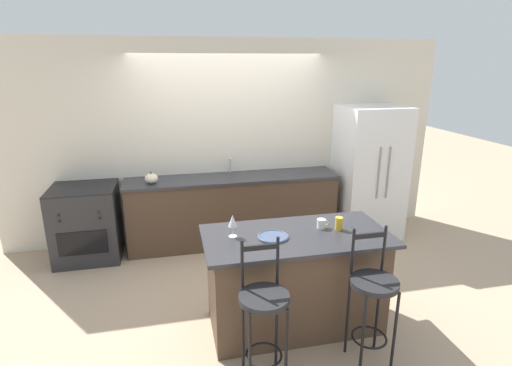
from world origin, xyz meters
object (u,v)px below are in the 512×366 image
bar_stool_near (264,311)px  wine_glass (233,221)px  oven_range (87,223)px  tumbler_cup (339,223)px  refrigerator (369,172)px  bar_stool_far (373,295)px  pumpkin_decoration (151,178)px  coffee_mug (322,224)px  dinner_plate (273,237)px

bar_stool_near → wine_glass: bar_stool_near is taller
oven_range → tumbler_cup: bearing=-36.0°
refrigerator → bar_stool_near: size_ratio=1.59×
bar_stool_far → pumpkin_decoration: size_ratio=7.08×
refrigerator → bar_stool_far: 2.72m
oven_range → wine_glass: (1.57, -1.78, 0.60)m
coffee_mug → tumbler_cup: size_ratio=0.92×
bar_stool_near → tumbler_cup: (0.86, 0.64, 0.37)m
coffee_mug → bar_stool_far: bearing=-75.2°
coffee_mug → tumbler_cup: (0.14, -0.07, 0.02)m
bar_stool_near → tumbler_cup: size_ratio=9.66×
refrigerator → bar_stool_near: refrigerator is taller
bar_stool_near → dinner_plate: 0.71m
bar_stool_far → dinner_plate: size_ratio=4.16×
bar_stool_far → pumpkin_decoration: bearing=125.7°
refrigerator → pumpkin_decoration: refrigerator is taller
dinner_plate → coffee_mug: bearing=12.0°
bar_stool_near → tumbler_cup: bar_stool_near is taller
refrigerator → tumbler_cup: (-1.24, -1.80, 0.07)m
refrigerator → pumpkin_decoration: 2.96m
wine_glass → bar_stool_near: bearing=-80.6°
coffee_mug → pumpkin_decoration: bearing=131.9°
coffee_mug → tumbler_cup: 0.16m
pumpkin_decoration → bar_stool_far: bearing=-54.3°
coffee_mug → pumpkin_decoration: (-1.57, 1.75, 0.03)m
refrigerator → oven_range: (-3.78, 0.04, -0.45)m
oven_range → tumbler_cup: 3.18m
refrigerator → coffee_mug: (-1.39, -1.74, 0.06)m
dinner_plate → wine_glass: size_ratio=1.35×
bar_stool_far → tumbler_cup: size_ratio=9.66×
oven_range → pumpkin_decoration: pumpkin_decoration is taller
dinner_plate → coffee_mug: size_ratio=2.54×
refrigerator → wine_glass: refrigerator is taller
dinner_plate → tumbler_cup: bearing=3.5°
tumbler_cup → oven_range: bearing=144.0°
bar_stool_near → pumpkin_decoration: size_ratio=7.08×
tumbler_cup → dinner_plate: bearing=-176.5°
refrigerator → tumbler_cup: 2.19m
dinner_plate → wine_glass: bearing=164.3°
bar_stool_near → tumbler_cup: 1.13m
dinner_plate → bar_stool_near: bearing=-110.7°
dinner_plate → pumpkin_decoration: 2.15m
refrigerator → coffee_mug: 2.22m
wine_glass → coffee_mug: 0.84m
bar_stool_far → refrigerator: bearing=63.6°
refrigerator → dinner_plate: size_ratio=6.61×
bar_stool_near → coffee_mug: 1.06m
wine_glass → tumbler_cup: 0.98m
wine_glass → pumpkin_decoration: bearing=112.8°
wine_glass → coffee_mug: wine_glass is taller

